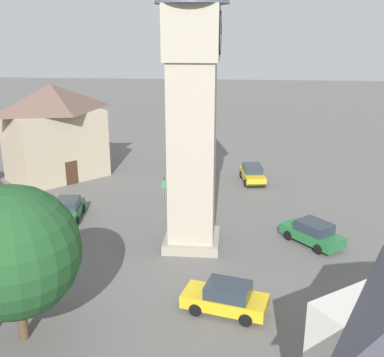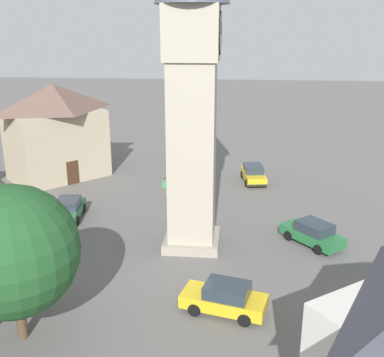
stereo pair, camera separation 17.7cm
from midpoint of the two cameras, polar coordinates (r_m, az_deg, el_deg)
The scene contains 9 objects.
ground_plane at distance 30.00m, azimuth 0.17°, elevation -8.11°, with size 200.00×200.00×0.00m, color #605E5B.
clock_tower at distance 26.96m, azimuth 0.20°, elevation 15.58°, with size 4.15×4.15×20.65m.
car_blue_kerb at distance 34.72m, azimuth -14.77°, elevation -3.61°, with size 4.32×2.23×1.53m.
car_silver_kerb at distance 23.24m, azimuth 4.26°, elevation -14.43°, with size 2.64×4.41×1.53m.
car_red_corner at distance 41.93m, azimuth 7.68°, elevation 0.59°, with size 4.33×2.29×1.53m.
car_white_side at distance 30.74m, azimuth 14.75°, elevation -6.51°, with size 4.22×3.98×1.53m.
pedestrian at distance 37.66m, azimuth -3.19°, elevation -0.91°, with size 0.35×0.52×1.69m.
tree at distance 21.11m, azimuth -21.00°, elevation -8.35°, with size 5.70×5.70×7.13m.
building_terrace_right at distance 43.77m, azimuth -16.28°, elevation 5.64°, with size 9.94×9.83×8.56m.
Camera 2 is at (26.80, 2.64, 13.22)m, focal length 43.40 mm.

